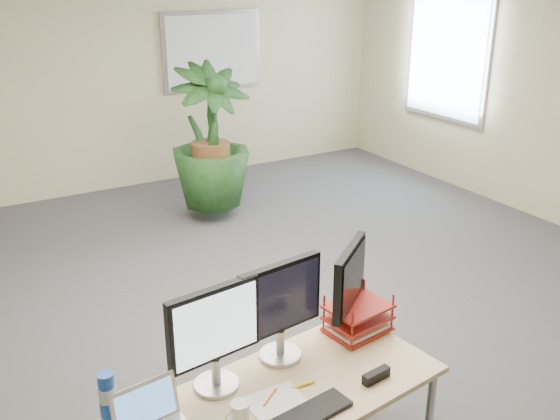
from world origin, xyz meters
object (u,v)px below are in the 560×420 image
monitor_left (215,332)px  monitor_right (281,305)px  desk (266,408)px  floor_plant (211,149)px

monitor_left → monitor_right: 0.39m
monitor_left → monitor_right: bearing=8.5°
monitor_left → monitor_right: size_ratio=0.99×
desk → monitor_left: monitor_left is taller
floor_plant → monitor_left: 3.77m
desk → monitor_right: monitor_right is taller
floor_plant → monitor_right: bearing=-108.7°
desk → floor_plant: size_ratio=1.14×
floor_plant → monitor_left: bearing=-113.9°
desk → floor_plant: bearing=69.6°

